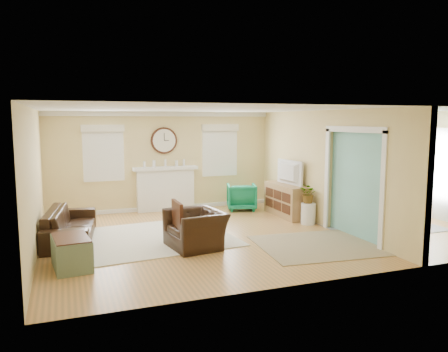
{
  "coord_description": "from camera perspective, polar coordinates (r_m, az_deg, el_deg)",
  "views": [
    {
      "loc": [
        -3.98,
        -8.34,
        2.38
      ],
      "look_at": [
        -0.8,
        0.3,
        1.2
      ],
      "focal_mm": 35.0,
      "sensor_mm": 36.0,
      "label": 1
    }
  ],
  "objects": [
    {
      "name": "sofa",
      "position": [
        9.25,
        -19.43,
        -6.0
      ],
      "size": [
        1.12,
        2.27,
        0.64
      ],
      "primitive_type": "imported",
      "rotation": [
        0.0,
        0.0,
        1.44
      ],
      "color": "black",
      "rests_on": "floor"
    },
    {
      "name": "wall_left",
      "position": [
        8.43,
        -23.56,
        -0.67
      ],
      "size": [
        0.02,
        6.0,
        2.6
      ],
      "primitive_type": "cube",
      "color": "#DECA81",
      "rests_on": "ground"
    },
    {
      "name": "credenza",
      "position": [
        11.0,
        8.15,
        -3.14
      ],
      "size": [
        0.51,
        1.51,
        0.8
      ],
      "color": "#A78253",
      "rests_on": "floor"
    },
    {
      "name": "dining_chair_n",
      "position": [
        11.75,
        14.1,
        -2.1
      ],
      "size": [
        0.45,
        0.45,
        0.87
      ],
      "color": "gray",
      "rests_on": "floor"
    },
    {
      "name": "eames_chair",
      "position": [
        8.27,
        -3.73,
        -6.94
      ],
      "size": [
        1.08,
        1.2,
        0.7
      ],
      "primitive_type": "imported",
      "rotation": [
        0.0,
        0.0,
        -1.42
      ],
      "color": "black",
      "rests_on": "floor"
    },
    {
      "name": "floor",
      "position": [
        9.55,
        5.18,
        -7.17
      ],
      "size": [
        9.0,
        9.0,
        0.0
      ],
      "primitive_type": "plane",
      "color": "olive",
      "rests_on": "ground"
    },
    {
      "name": "green_chair",
      "position": [
        11.67,
        2.3,
        -2.73
      ],
      "size": [
        0.93,
        0.95,
        0.7
      ],
      "primitive_type": "imported",
      "rotation": [
        0.0,
        0.0,
        2.85
      ],
      "color": "#088140",
      "rests_on": "floor"
    },
    {
      "name": "rug_grey",
      "position": [
        11.04,
        17.53,
        -5.46
      ],
      "size": [
        2.48,
        3.1,
        0.01
      ],
      "primitive_type": "cube",
      "color": "gray",
      "rests_on": "floor"
    },
    {
      "name": "rug_jute",
      "position": [
        8.65,
        12.5,
        -8.8
      ],
      "size": [
        2.51,
        2.13,
        0.01
      ],
      "primitive_type": "cube",
      "rotation": [
        0.0,
        0.0,
        -0.09
      ],
      "color": "tan",
      "rests_on": "floor"
    },
    {
      "name": "dining_chair_w",
      "position": [
        10.55,
        14.45,
        -2.62
      ],
      "size": [
        0.46,
        0.46,
        1.03
      ],
      "color": "white",
      "rests_on": "floor"
    },
    {
      "name": "potted_plant",
      "position": [
        10.16,
        11.01,
        -2.27
      ],
      "size": [
        0.42,
        0.46,
        0.45
      ],
      "primitive_type": "imported",
      "rotation": [
        0.0,
        0.0,
        4.9
      ],
      "color": "#337F33",
      "rests_on": "garden_stool"
    },
    {
      "name": "fireplace",
      "position": [
        11.63,
        -7.65,
        -1.58
      ],
      "size": [
        1.7,
        0.3,
        1.17
      ],
      "color": "white",
      "rests_on": "ground"
    },
    {
      "name": "garden_stool",
      "position": [
        10.25,
        10.95,
        -4.86
      ],
      "size": [
        0.33,
        0.33,
        0.49
      ],
      "primitive_type": "cylinder",
      "color": "white",
      "rests_on": "floor"
    },
    {
      "name": "window_right",
      "position": [
        12.02,
        -0.56,
        3.86
      ],
      "size": [
        1.05,
        0.13,
        1.42
      ],
      "color": "white",
      "rests_on": "wall_back"
    },
    {
      "name": "window_left",
      "position": [
        11.36,
        -15.49,
        3.39
      ],
      "size": [
        1.05,
        0.13,
        1.42
      ],
      "color": "white",
      "rests_on": "wall_back"
    },
    {
      "name": "dining_chair_e",
      "position": [
        11.42,
        20.18,
        -2.55
      ],
      "size": [
        0.46,
        0.46,
        0.88
      ],
      "color": "gray",
      "rests_on": "floor"
    },
    {
      "name": "partition",
      "position": [
        10.28,
        12.23,
        1.42
      ],
      "size": [
        0.17,
        6.0,
        2.6
      ],
      "color": "#DECA81",
      "rests_on": "ground"
    },
    {
      "name": "dining_chair_s",
      "position": [
        10.07,
        21.43,
        -3.46
      ],
      "size": [
        0.5,
        0.5,
        1.0
      ],
      "color": "gray",
      "rests_on": "floor"
    },
    {
      "name": "wall_clock",
      "position": [
        11.59,
        -7.85,
        4.61
      ],
      "size": [
        0.7,
        0.07,
        0.7
      ],
      "color": "#452011",
      "rests_on": "wall_back"
    },
    {
      "name": "wall_back",
      "position": [
        12.07,
        -0.86,
        2.17
      ],
      "size": [
        9.0,
        0.02,
        2.6
      ],
      "primitive_type": "cube",
      "color": "#DECA81",
      "rests_on": "ground"
    },
    {
      "name": "wall_front",
      "position": [
        6.75,
        16.27,
        -2.2
      ],
      "size": [
        9.0,
        0.02,
        2.6
      ],
      "primitive_type": "cube",
      "color": "#DECA81",
      "rests_on": "ground"
    },
    {
      "name": "french_doors",
      "position": [
        11.93,
        24.96,
        0.46
      ],
      "size": [
        0.06,
        1.7,
        2.2
      ],
      "color": "white",
      "rests_on": "ground"
    },
    {
      "name": "dining_table",
      "position": [
        10.97,
        17.59,
        -3.77
      ],
      "size": [
        1.35,
        2.06,
        0.68
      ],
      "primitive_type": "imported",
      "rotation": [
        0.0,
        0.0,
        1.42
      ],
      "color": "#452011",
      "rests_on": "floor"
    },
    {
      "name": "wall_right",
      "position": [
        11.94,
        25.17,
        1.42
      ],
      "size": [
        0.02,
        6.0,
        2.6
      ],
      "primitive_type": "cube",
      "color": "#DECA81",
      "rests_on": "ground"
    },
    {
      "name": "tv",
      "position": [
        10.89,
        8.13,
        0.48
      ],
      "size": [
        0.23,
        1.05,
        0.6
      ],
      "primitive_type": "imported",
      "rotation": [
        0.0,
        0.0,
        1.66
      ],
      "color": "black",
      "rests_on": "credenza"
    },
    {
      "name": "rug_cream",
      "position": [
        9.06,
        -9.46,
        -7.98
      ],
      "size": [
        3.35,
        2.98,
        0.02
      ],
      "primitive_type": "cube",
      "rotation": [
        0.0,
        0.0,
        0.1
      ],
      "color": "beige",
      "rests_on": "floor"
    },
    {
      "name": "ceiling",
      "position": [
        9.25,
        5.36,
        8.63
      ],
      "size": [
        9.0,
        6.0,
        0.02
      ],
      "primitive_type": "cube",
      "color": "white",
      "rests_on": "wall_back"
    },
    {
      "name": "trunk",
      "position": [
        7.57,
        -19.3,
        -9.41
      ],
      "size": [
        0.65,
        0.95,
        0.52
      ],
      "color": "slate",
      "rests_on": "floor"
    },
    {
      "name": "pendant",
      "position": [
        10.88,
        19.83,
        5.93
      ],
      "size": [
        0.3,
        0.3,
        0.55
      ],
      "color": "gold",
      "rests_on": "ceiling"
    }
  ]
}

